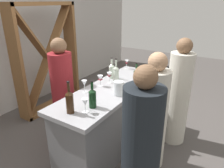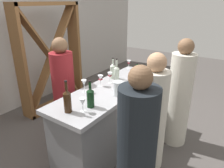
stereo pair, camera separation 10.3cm
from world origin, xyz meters
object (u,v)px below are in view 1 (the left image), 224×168
object	(u,v)px
wine_glass_near_right	(100,79)
person_center_guest	(178,97)
wine_bottle_center_clear_pale	(116,74)
wine_glass_near_center	(109,76)
water_pitcher	(119,88)
wine_glass_near_left	(85,103)
wine_glass_far_center	(127,63)
wine_bottle_leftmost_amber_brown	(70,101)
wine_glass_far_left	(84,84)
person_right_guest	(141,152)
wine_bottle_second_right_olive_green	(136,76)
person_left_guest	(153,116)
wine_bottle_rightmost_clear_pale	(112,71)
wine_bottle_second_left_dark_green	(92,97)
person_server_behind	(63,95)
wine_rack	(48,58)

from	to	relation	value
wine_glass_near_right	person_center_guest	world-z (taller)	person_center_guest
wine_bottle_center_clear_pale	wine_glass_near_center	distance (m)	0.09
water_pitcher	wine_glass_near_left	bearing A→B (deg)	172.46
wine_bottle_center_clear_pale	wine_glass_far_center	distance (m)	0.66
wine_bottle_leftmost_amber_brown	wine_glass_far_left	xyz separation A→B (m)	(0.46, 0.19, -0.01)
wine_bottle_leftmost_amber_brown	wine_glass_near_left	xyz separation A→B (m)	(0.09, -0.12, -0.03)
wine_glass_near_center	wine_glass_near_right	distance (m)	0.15
wine_glass_near_center	person_right_guest	bearing A→B (deg)	-133.17
wine_bottle_leftmost_amber_brown	wine_bottle_second_right_olive_green	bearing A→B (deg)	-10.94
wine_bottle_leftmost_amber_brown	person_left_guest	bearing A→B (deg)	-38.72
wine_glass_near_left	wine_glass_near_center	xyz separation A→B (m)	(0.79, 0.22, 0.01)
wine_glass_near_right	person_left_guest	xyz separation A→B (m)	(0.02, -0.75, -0.33)
wine_bottle_rightmost_clear_pale	wine_glass_near_right	world-z (taller)	wine_bottle_rightmost_clear_pale
wine_bottle_second_left_dark_green	wine_bottle_rightmost_clear_pale	size ratio (longest dim) A/B	0.99
water_pitcher	wine_bottle_second_left_dark_green	bearing A→B (deg)	169.99
person_server_behind	wine_bottle_leftmost_amber_brown	bearing A→B (deg)	-19.28
wine_bottle_center_clear_pale	wine_bottle_second_right_olive_green	world-z (taller)	wine_bottle_center_clear_pale
wine_bottle_second_left_dark_green	wine_bottle_second_right_olive_green	xyz separation A→B (m)	(0.85, -0.09, -0.00)
wine_bottle_second_right_olive_green	person_center_guest	world-z (taller)	person_center_guest
wine_bottle_center_clear_pale	wine_glass_near_left	world-z (taller)	wine_bottle_center_clear_pale
wine_rack	wine_glass_near_center	distance (m)	1.57
water_pitcher	wine_bottle_center_clear_pale	bearing A→B (deg)	35.70
wine_bottle_center_clear_pale	water_pitcher	xyz separation A→B (m)	(-0.32, -0.23, -0.04)
wine_glass_near_center	person_server_behind	size ratio (longest dim) A/B	0.10
wine_bottle_center_clear_pale	wine_bottle_rightmost_clear_pale	size ratio (longest dim) A/B	1.13
water_pitcher	wine_bottle_second_right_olive_green	bearing A→B (deg)	-1.75
wine_glass_near_left	person_center_guest	distance (m)	1.45
wine_glass_near_right	water_pitcher	distance (m)	0.36
wine_glass_near_right	water_pitcher	bearing A→B (deg)	-107.65
wine_bottle_rightmost_clear_pale	person_center_guest	bearing A→B (deg)	-70.62
wine_bottle_center_clear_pale	person_right_guest	bearing A→B (deg)	-137.63
person_center_guest	person_right_guest	distance (m)	1.30
wine_rack	wine_glass_far_left	bearing A→B (deg)	-116.26
wine_bottle_second_right_olive_green	water_pitcher	world-z (taller)	wine_bottle_second_right_olive_green
wine_bottle_second_right_olive_green	person_left_guest	xyz separation A→B (m)	(-0.31, -0.39, -0.34)
wine_glass_near_left	water_pitcher	distance (m)	0.54
wine_bottle_center_clear_pale	wine_bottle_second_left_dark_green	bearing A→B (deg)	-167.95
wine_bottle_second_left_dark_green	wine_glass_near_center	xyz separation A→B (m)	(0.66, 0.22, -0.00)
wine_bottle_rightmost_clear_pale	person_right_guest	xyz separation A→B (m)	(-0.98, -0.93, -0.33)
wine_bottle_rightmost_clear_pale	person_server_behind	xyz separation A→B (m)	(-0.50, 0.50, -0.31)
wine_bottle_leftmost_amber_brown	wine_glass_far_center	world-z (taller)	wine_bottle_leftmost_amber_brown
wine_bottle_center_clear_pale	wine_glass_near_right	distance (m)	0.24
wine_rack	wine_glass_far_left	world-z (taller)	wine_rack
wine_bottle_center_clear_pale	water_pitcher	world-z (taller)	wine_bottle_center_clear_pale
person_left_guest	person_server_behind	world-z (taller)	person_server_behind
wine_bottle_leftmost_amber_brown	wine_glass_near_center	size ratio (longest dim) A/B	2.16
wine_bottle_rightmost_clear_pale	wine_bottle_second_right_olive_green	bearing A→B (deg)	-90.65
wine_glass_near_right	person_center_guest	distance (m)	1.11
wine_bottle_leftmost_amber_brown	person_server_behind	bearing A→B (deg)	50.29
wine_bottle_center_clear_pale	person_left_guest	size ratio (longest dim) A/B	0.23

